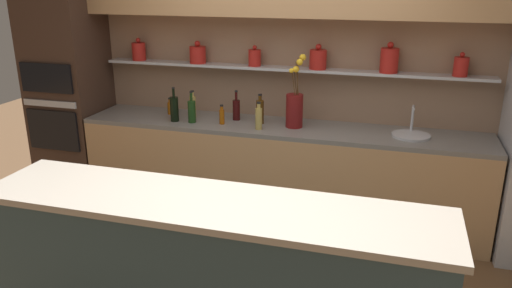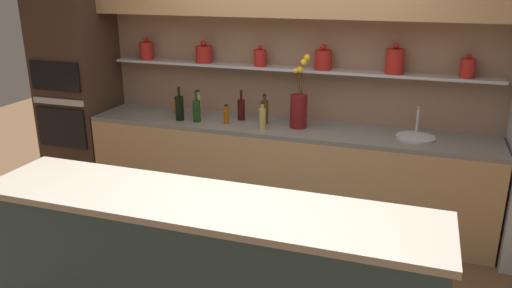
# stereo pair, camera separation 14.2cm
# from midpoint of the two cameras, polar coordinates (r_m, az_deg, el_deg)

# --- Properties ---
(back_wall_unit) EXTENTS (5.20, 0.44, 2.60)m
(back_wall_unit) POSITION_cam_midpoint_polar(r_m,az_deg,el_deg) (4.70, 3.43, 10.40)
(back_wall_unit) COLOR #937056
(back_wall_unit) RESTS_ON ground_plane
(back_counter_unit) EXTENTS (3.72, 0.62, 0.92)m
(back_counter_unit) POSITION_cam_midpoint_polar(r_m,az_deg,el_deg) (4.72, 1.77, -3.27)
(back_counter_unit) COLOR tan
(back_counter_unit) RESTS_ON ground_plane
(island_counter) EXTENTS (2.71, 0.61, 1.02)m
(island_counter) POSITION_cam_midpoint_polar(r_m,az_deg,el_deg) (3.08, -6.52, -15.09)
(island_counter) COLOR #334C56
(island_counter) RESTS_ON ground_plane
(oven_tower) EXTENTS (0.67, 0.64, 2.08)m
(oven_tower) POSITION_cam_midpoint_polar(r_m,az_deg,el_deg) (5.50, -21.17, 4.98)
(oven_tower) COLOR #3D281E
(oven_tower) RESTS_ON ground_plane
(flower_vase) EXTENTS (0.17, 0.17, 0.66)m
(flower_vase) POSITION_cam_midpoint_polar(r_m,az_deg,el_deg) (4.49, 3.54, 4.25)
(flower_vase) COLOR maroon
(flower_vase) RESTS_ON back_counter_unit
(sink_fixture) EXTENTS (0.32, 0.32, 0.25)m
(sink_fixture) POSITION_cam_midpoint_polar(r_m,az_deg,el_deg) (4.44, 16.43, 1.11)
(sink_fixture) COLOR #B7B7BC
(sink_fixture) RESTS_ON back_counter_unit
(bottle_wine_0) EXTENTS (0.08, 0.08, 0.32)m
(bottle_wine_0) POSITION_cam_midpoint_polar(r_m,az_deg,el_deg) (4.76, -10.17, 4.01)
(bottle_wine_0) COLOR black
(bottle_wine_0) RESTS_ON back_counter_unit
(bottle_spirit_1) EXTENTS (0.06, 0.06, 0.26)m
(bottle_spirit_1) POSITION_cam_midpoint_polar(r_m,az_deg,el_deg) (4.86, -8.07, 4.31)
(bottle_spirit_1) COLOR tan
(bottle_spirit_1) RESTS_ON back_counter_unit
(bottle_wine_2) EXTENTS (0.07, 0.07, 0.29)m
(bottle_wine_2) POSITION_cam_midpoint_polar(r_m,az_deg,el_deg) (4.74, -3.12, 3.99)
(bottle_wine_2) COLOR #380C0C
(bottle_wine_2) RESTS_ON back_counter_unit
(bottle_sauce_3) EXTENTS (0.05, 0.05, 0.18)m
(bottle_sauce_3) POSITION_cam_midpoint_polar(r_m,az_deg,el_deg) (4.62, -4.81, 3.22)
(bottle_sauce_3) COLOR #9E4C0A
(bottle_sauce_3) RESTS_ON back_counter_unit
(bottle_sauce_4) EXTENTS (0.05, 0.05, 0.17)m
(bottle_sauce_4) POSITION_cam_midpoint_polar(r_m,az_deg,el_deg) (5.02, -10.59, 4.12)
(bottle_sauce_4) COLOR #9E4C0A
(bottle_sauce_4) RESTS_ON back_counter_unit
(bottle_wine_5) EXTENTS (0.07, 0.07, 0.30)m
(bottle_wine_5) POSITION_cam_midpoint_polar(r_m,az_deg,el_deg) (4.70, -8.22, 3.75)
(bottle_wine_5) COLOR #193814
(bottle_wine_5) RESTS_ON back_counter_unit
(bottle_spirit_6) EXTENTS (0.06, 0.06, 0.25)m
(bottle_spirit_6) POSITION_cam_midpoint_polar(r_m,az_deg,el_deg) (4.43, -0.61, 3.00)
(bottle_spirit_6) COLOR tan
(bottle_spirit_6) RESTS_ON back_counter_unit
(bottle_spirit_7) EXTENTS (0.07, 0.07, 0.28)m
(bottle_spirit_7) POSITION_cam_midpoint_polar(r_m,az_deg,el_deg) (4.61, -0.43, 3.77)
(bottle_spirit_7) COLOR #4C2D0C
(bottle_spirit_7) RESTS_ON back_counter_unit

